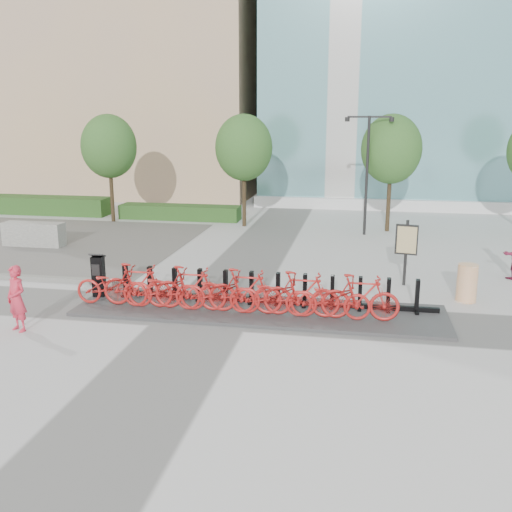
% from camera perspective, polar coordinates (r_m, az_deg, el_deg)
% --- Properties ---
extents(ground, '(120.00, 120.00, 0.00)m').
position_cam_1_polar(ground, '(14.96, -4.84, -5.65)').
color(ground, silver).
extents(gravel_patch, '(14.00, 14.00, 0.00)m').
position_cam_1_polar(gravel_patch, '(25.27, -22.86, 1.37)').
color(gravel_patch, '#5E5B55').
rests_on(gravel_patch, ground).
extents(hedge_a, '(10.00, 1.40, 0.90)m').
position_cam_1_polar(hedge_a, '(32.72, -22.66, 4.79)').
color(hedge_a, '#365B29').
rests_on(hedge_a, ground).
extents(hedge_b, '(6.00, 1.20, 0.70)m').
position_cam_1_polar(hedge_b, '(28.57, -7.60, 4.36)').
color(hedge_b, '#365B29').
rests_on(hedge_b, ground).
extents(tree_0, '(2.60, 2.60, 5.10)m').
position_cam_1_polar(tree_0, '(28.21, -14.49, 10.56)').
color(tree_0, '#4C3C26').
rests_on(tree_0, ground).
extents(tree_1, '(2.60, 2.60, 5.10)m').
position_cam_1_polar(tree_1, '(26.17, -1.22, 10.77)').
color(tree_1, '#4C3C26').
rests_on(tree_1, ground).
extents(tree_2, '(2.60, 2.60, 5.10)m').
position_cam_1_polar(tree_2, '(25.65, 13.39, 10.34)').
color(tree_2, '#4C3C26').
rests_on(tree_2, ground).
extents(streetlamp, '(2.00, 0.20, 5.00)m').
position_cam_1_polar(streetlamp, '(24.66, 11.09, 9.27)').
color(streetlamp, black).
rests_on(streetlamp, ground).
extents(dock_pad, '(9.60, 2.40, 0.08)m').
position_cam_1_polar(dock_pad, '(14.94, 0.29, -5.45)').
color(dock_pad, '#404040').
rests_on(dock_pad, ground).
extents(dock_rail_posts, '(8.02, 0.50, 0.85)m').
position_cam_1_polar(dock_rail_posts, '(15.23, 0.84, -3.24)').
color(dock_rail_posts, black).
rests_on(dock_rail_posts, dock_pad).
extents(bike_0, '(1.99, 0.69, 1.04)m').
position_cam_1_polar(bike_0, '(15.59, -14.21, -2.90)').
color(bike_0, '#AF1D1A').
rests_on(bike_0, dock_pad).
extents(bike_1, '(1.93, 0.54, 1.16)m').
position_cam_1_polar(bike_1, '(15.30, -11.76, -2.86)').
color(bike_1, '#AF1D1A').
rests_on(bike_1, dock_pad).
extents(bike_2, '(1.99, 0.69, 1.04)m').
position_cam_1_polar(bike_2, '(15.06, -9.21, -3.24)').
color(bike_2, '#AF1D1A').
rests_on(bike_2, dock_pad).
extents(bike_3, '(1.93, 0.54, 1.16)m').
position_cam_1_polar(bike_3, '(14.82, -6.59, -3.19)').
color(bike_3, '#AF1D1A').
rests_on(bike_3, dock_pad).
extents(bike_4, '(1.99, 0.69, 1.04)m').
position_cam_1_polar(bike_4, '(14.65, -3.88, -3.57)').
color(bike_4, '#AF1D1A').
rests_on(bike_4, dock_pad).
extents(bike_5, '(1.93, 0.54, 1.16)m').
position_cam_1_polar(bike_5, '(14.48, -1.12, -3.52)').
color(bike_5, '#AF1D1A').
rests_on(bike_5, dock_pad).
extents(bike_6, '(1.99, 0.69, 1.04)m').
position_cam_1_polar(bike_6, '(14.37, 1.70, -3.89)').
color(bike_6, '#AF1D1A').
rests_on(bike_6, dock_pad).
extents(bike_7, '(1.93, 0.54, 1.16)m').
position_cam_1_polar(bike_7, '(14.27, 4.57, -3.82)').
color(bike_7, '#AF1D1A').
rests_on(bike_7, dock_pad).
extents(bike_8, '(1.99, 0.69, 1.04)m').
position_cam_1_polar(bike_8, '(14.24, 7.45, -4.18)').
color(bike_8, '#AF1D1A').
rests_on(bike_8, dock_pad).
extents(bike_9, '(1.93, 0.54, 1.16)m').
position_cam_1_polar(bike_9, '(14.21, 10.37, -4.09)').
color(bike_9, '#AF1D1A').
rests_on(bike_9, dock_pad).
extents(kiosk, '(0.41, 0.35, 1.25)m').
position_cam_1_polar(kiosk, '(16.41, -15.48, -1.87)').
color(kiosk, black).
rests_on(kiosk, dock_pad).
extents(worker_red, '(0.69, 0.58, 1.59)m').
position_cam_1_polar(worker_red, '(14.57, -22.82, -3.95)').
color(worker_red, '#D52C43').
rests_on(worker_red, ground).
extents(construction_barrel, '(0.61, 0.61, 1.04)m').
position_cam_1_polar(construction_barrel, '(16.69, 20.34, -2.53)').
color(construction_barrel, '#DE6500').
rests_on(construction_barrel, ground).
extents(jersey_barrier, '(2.41, 0.67, 0.93)m').
position_cam_1_polar(jersey_barrier, '(24.02, -21.33, 2.04)').
color(jersey_barrier, '#ABADA1').
rests_on(jersey_barrier, ground).
extents(map_sign, '(0.66, 0.22, 2.00)m').
position_cam_1_polar(map_sign, '(17.52, 14.81, 1.32)').
color(map_sign, black).
rests_on(map_sign, ground).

